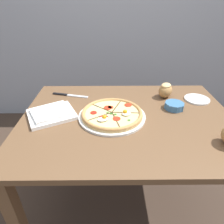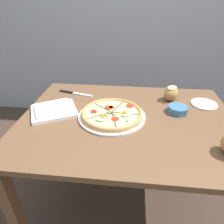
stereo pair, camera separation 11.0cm
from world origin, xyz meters
The scene contains 8 objects.
ground_plane centered at (0.00, 0.00, 0.00)m, with size 12.00×12.00×0.00m, color #3D2D23.
dining_table centered at (0.00, 0.00, 0.62)m, with size 1.19×0.88×0.73m.
pizza centered at (-0.09, 0.00, 0.74)m, with size 0.37×0.37×0.05m.
ramekin_bowl centered at (0.28, 0.09, 0.75)m, with size 0.12×0.12×0.04m.
napkin_folded centered at (-0.43, 0.01, 0.74)m, with size 0.31×0.30×0.04m.
bread_piece_mid centered at (0.27, 0.25, 0.78)m, with size 0.13×0.13×0.10m.
knife_main centered at (-0.37, 0.27, 0.73)m, with size 0.25×0.08×0.01m.
side_saucer centered at (0.47, 0.20, 0.73)m, with size 0.16×0.16×0.01m.
Camera 2 is at (0.01, -0.94, 1.32)m, focal length 32.00 mm.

